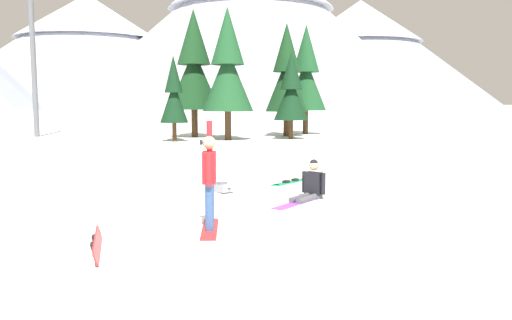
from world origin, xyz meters
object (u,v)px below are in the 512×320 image
at_px(snowboarder_midground, 310,186).
at_px(pine_tree_slender, 287,75).
at_px(pine_tree_twin, 291,92).
at_px(pine_tree_short, 306,75).
at_px(snowboarder_foreground, 209,179).
at_px(ski_lift_tower, 33,50).
at_px(pine_tree_young, 228,68).
at_px(loose_snowboard_near_right, 97,244).
at_px(backpack_grey, 223,188).
at_px(pine_tree_leaning, 174,95).
at_px(loose_snowboard_far_spare, 291,182).
at_px(pine_tree_broad, 194,68).

xyz_separation_m(snowboarder_midground, pine_tree_slender, (7.17, 22.12, 3.88)).
bearing_deg(pine_tree_twin, pine_tree_short, 58.64).
height_order(snowboarder_foreground, ski_lift_tower, ski_lift_tower).
bearing_deg(pine_tree_twin, pine_tree_young, 176.64).
bearing_deg(loose_snowboard_near_right, backpack_grey, 56.83).
height_order(pine_tree_leaning, pine_tree_young, pine_tree_young).
bearing_deg(snowboarder_midground, loose_snowboard_far_spare, 80.34).
relative_size(loose_snowboard_far_spare, pine_tree_leaning, 0.31).
relative_size(loose_snowboard_far_spare, pine_tree_twin, 0.29).
distance_m(pine_tree_short, pine_tree_young, 8.09).
bearing_deg(loose_snowboard_near_right, pine_tree_young, 72.22).
bearing_deg(ski_lift_tower, pine_tree_twin, -23.44).
distance_m(snowboarder_foreground, pine_tree_young, 22.74).
bearing_deg(loose_snowboard_far_spare, pine_tree_short, 67.48).
bearing_deg(backpack_grey, pine_tree_young, 76.75).
bearing_deg(pine_tree_short, snowboarder_foreground, -114.94).
bearing_deg(pine_tree_young, ski_lift_tower, 150.66).
xyz_separation_m(snowboarder_foreground, loose_snowboard_far_spare, (3.30, 4.79, -0.91)).
xyz_separation_m(pine_tree_young, ski_lift_tower, (-11.81, 6.64, 1.40)).
bearing_deg(snowboarder_midground, loose_snowboard_near_right, -147.00).
height_order(snowboarder_foreground, pine_tree_twin, pine_tree_twin).
relative_size(pine_tree_young, ski_lift_tower, 0.78).
xyz_separation_m(pine_tree_short, pine_tree_slender, (-2.13, -1.81, -0.11)).
relative_size(backpack_grey, pine_tree_slender, 0.07).
xyz_separation_m(pine_tree_broad, pine_tree_young, (1.56, -3.22, -0.19)).
relative_size(snowboarder_midground, ski_lift_tower, 0.16).
xyz_separation_m(loose_snowboard_far_spare, pine_tree_short, (8.86, 21.37, 4.29)).
height_order(loose_snowboard_near_right, pine_tree_young, pine_tree_young).
xyz_separation_m(snowboarder_midground, pine_tree_young, (2.47, 19.60, 4.09)).
distance_m(pine_tree_short, pine_tree_broad, 8.46).
bearing_deg(snowboarder_midground, pine_tree_broad, 87.71).
height_order(loose_snowboard_far_spare, pine_tree_slender, pine_tree_slender).
distance_m(snowboarder_midground, pine_tree_leaning, 19.55).
height_order(pine_tree_leaning, ski_lift_tower, ski_lift_tower).
height_order(pine_tree_twin, pine_tree_broad, pine_tree_broad).
distance_m(loose_snowboard_near_right, ski_lift_tower, 30.25).
relative_size(loose_snowboard_near_right, pine_tree_slender, 0.22).
xyz_separation_m(loose_snowboard_far_spare, pine_tree_slender, (6.73, 19.56, 4.18)).
bearing_deg(pine_tree_broad, pine_tree_leaning, -117.27).
distance_m(pine_tree_short, ski_lift_tower, 18.85).
xyz_separation_m(snowboarder_midground, loose_snowboard_far_spare, (0.44, 2.56, -0.30)).
bearing_deg(pine_tree_twin, pine_tree_leaning, 179.89).
xyz_separation_m(pine_tree_short, ski_lift_tower, (-18.64, 2.31, 1.49)).
relative_size(snowboarder_midground, pine_tree_slender, 0.21).
relative_size(snowboarder_midground, loose_snowboard_near_right, 0.92).
distance_m(snowboarder_midground, pine_tree_twin, 20.60).
distance_m(loose_snowboard_near_right, pine_tree_twin, 25.35).
xyz_separation_m(snowboarder_foreground, snowboarder_midground, (2.86, 2.23, -0.61)).
distance_m(loose_snowboard_near_right, pine_tree_slender, 28.24).
bearing_deg(pine_tree_broad, loose_snowboard_far_spare, -91.35).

